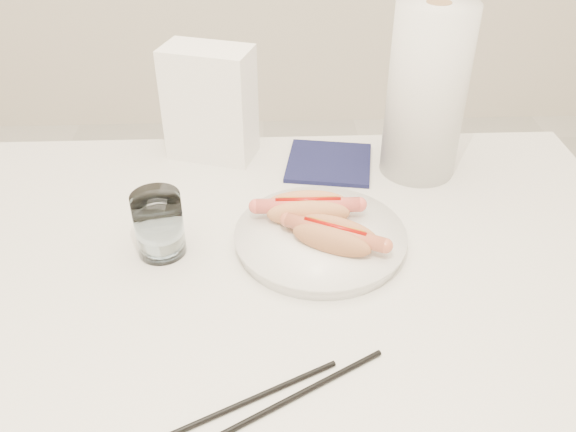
{
  "coord_description": "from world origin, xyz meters",
  "views": [
    {
      "loc": [
        0.01,
        -0.69,
        1.32
      ],
      "look_at": [
        0.04,
        0.02,
        0.82
      ],
      "focal_mm": 37.72,
      "sensor_mm": 36.0,
      "label": 1
    }
  ],
  "objects_px": {
    "plate": "(320,240)",
    "water_glass": "(159,224)",
    "hotdog_left": "(308,209)",
    "table": "(263,294)",
    "hotdog_right": "(335,236)",
    "paper_towel_roll": "(426,93)",
    "napkin_box": "(210,104)"
  },
  "relations": [
    {
      "from": "hotdog_left",
      "to": "hotdog_right",
      "type": "distance_m",
      "value": 0.08
    },
    {
      "from": "table",
      "to": "paper_towel_roll",
      "type": "bearing_deg",
      "value": 42.52
    },
    {
      "from": "hotdog_left",
      "to": "water_glass",
      "type": "distance_m",
      "value": 0.23
    },
    {
      "from": "hotdog_left",
      "to": "hotdog_right",
      "type": "relative_size",
      "value": 1.1
    },
    {
      "from": "plate",
      "to": "hotdog_left",
      "type": "height_order",
      "value": "hotdog_left"
    },
    {
      "from": "plate",
      "to": "napkin_box",
      "type": "relative_size",
      "value": 1.21
    },
    {
      "from": "hotdog_right",
      "to": "paper_towel_roll",
      "type": "xyz_separation_m",
      "value": [
        0.18,
        0.25,
        0.11
      ]
    },
    {
      "from": "napkin_box",
      "to": "water_glass",
      "type": "bearing_deg",
      "value": -82.96
    },
    {
      "from": "paper_towel_roll",
      "to": "table",
      "type": "bearing_deg",
      "value": -137.48
    },
    {
      "from": "water_glass",
      "to": "paper_towel_roll",
      "type": "height_order",
      "value": "paper_towel_roll"
    },
    {
      "from": "hotdog_left",
      "to": "paper_towel_roll",
      "type": "bearing_deg",
      "value": 41.07
    },
    {
      "from": "plate",
      "to": "water_glass",
      "type": "bearing_deg",
      "value": -178.78
    },
    {
      "from": "plate",
      "to": "water_glass",
      "type": "relative_size",
      "value": 2.51
    },
    {
      "from": "hotdog_left",
      "to": "water_glass",
      "type": "xyz_separation_m",
      "value": [
        -0.22,
        -0.04,
        0.01
      ]
    },
    {
      "from": "hotdog_right",
      "to": "napkin_box",
      "type": "relative_size",
      "value": 0.7
    },
    {
      "from": "plate",
      "to": "hotdog_right",
      "type": "bearing_deg",
      "value": -60.13
    },
    {
      "from": "hotdog_left",
      "to": "table",
      "type": "bearing_deg",
      "value": -131.81
    },
    {
      "from": "hotdog_left",
      "to": "hotdog_right",
      "type": "bearing_deg",
      "value": -62.99
    },
    {
      "from": "table",
      "to": "hotdog_right",
      "type": "distance_m",
      "value": 0.15
    },
    {
      "from": "hotdog_right",
      "to": "water_glass",
      "type": "bearing_deg",
      "value": -158.67
    },
    {
      "from": "water_glass",
      "to": "plate",
      "type": "bearing_deg",
      "value": 1.22
    },
    {
      "from": "water_glass",
      "to": "hotdog_right",
      "type": "bearing_deg",
      "value": -5.7
    },
    {
      "from": "water_glass",
      "to": "hotdog_left",
      "type": "bearing_deg",
      "value": 11.08
    },
    {
      "from": "plate",
      "to": "water_glass",
      "type": "height_order",
      "value": "water_glass"
    },
    {
      "from": "table",
      "to": "hotdog_left",
      "type": "height_order",
      "value": "hotdog_left"
    },
    {
      "from": "napkin_box",
      "to": "plate",
      "type": "bearing_deg",
      "value": -40.26
    },
    {
      "from": "hotdog_left",
      "to": "napkin_box",
      "type": "height_order",
      "value": "napkin_box"
    },
    {
      "from": "hotdog_left",
      "to": "paper_towel_roll",
      "type": "height_order",
      "value": "paper_towel_roll"
    },
    {
      "from": "plate",
      "to": "hotdog_left",
      "type": "distance_m",
      "value": 0.05
    },
    {
      "from": "hotdog_right",
      "to": "water_glass",
      "type": "distance_m",
      "value": 0.26
    },
    {
      "from": "water_glass",
      "to": "paper_towel_roll",
      "type": "xyz_separation_m",
      "value": [
        0.44,
        0.23,
        0.1
      ]
    },
    {
      "from": "table",
      "to": "hotdog_right",
      "type": "height_order",
      "value": "hotdog_right"
    }
  ]
}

